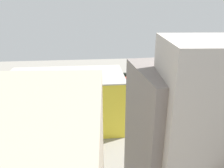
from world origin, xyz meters
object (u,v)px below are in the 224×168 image
Objects in this scene: construction_building at (67,101)px; box_truck_1 at (79,102)px; parked_car_2 at (126,95)px; locomotive at (122,76)px; street_tree_1 at (97,95)px; traffic_light at (124,87)px; street_tree_0 at (149,92)px; passenger_coach at (162,72)px; box_truck_0 at (86,102)px; parked_car_3 at (114,95)px; parked_car_0 at (154,94)px; street_tree_2 at (136,94)px; street_tree_3 at (60,97)px; platform_canopy_near at (93,80)px; parked_car_1 at (142,94)px.

construction_building reaches higher than box_truck_1.
parked_car_2 is at bearing -137.24° from construction_building.
street_tree_1 is at bearing 65.20° from locomotive.
locomotive is 2.41× the size of traffic_light.
passenger_coach is at bearing -116.52° from street_tree_0.
box_truck_0 is at bearing 177.12° from box_truck_1.
street_tree_1 is (8.30, 9.02, 4.60)m from parked_car_3.
street_tree_2 reaches higher than parked_car_0.
box_truck_1 is 1.10× the size of street_tree_0.
street_tree_3 is (15.94, -0.80, -0.52)m from street_tree_1.
street_tree_3 is (14.92, 23.89, 1.22)m from platform_canopy_near.
passenger_coach is 53.86m from street_tree_1.
street_tree_0 is at bearing 134.50° from traffic_light.
platform_canopy_near is 23.69m from box_truck_0.
parked_car_0 is 0.52× the size of street_tree_0.
parked_car_3 is 0.67× the size of traffic_light.
parked_car_2 is 0.45× the size of box_truck_1.
street_tree_3 is at bearing 46.92° from locomotive.
parked_car_1 reaches higher than parked_car_2.
parked_car_0 is 6.47m from parked_car_1.
construction_building is 4.31× the size of box_truck_1.
platform_canopy_near is 28.20m from parked_car_1.
parked_car_2 is at bearing -44.93° from street_tree_0.
street_tree_2 is (-2.96, 7.92, 3.74)m from parked_car_2.
parked_car_2 is 0.97× the size of parked_car_3.
box_truck_1 is at bearing 13.63° from parked_car_1.
box_truck_1 is at bearing -174.52° from street_tree_3.
parked_car_1 is 0.56× the size of street_tree_0.
locomotive is at bearing -125.91° from box_truck_1.
street_tree_0 is at bearing -156.28° from construction_building.
street_tree_0 reaches higher than parked_car_1.
parked_car_0 reaches higher than parked_car_2.
platform_canopy_near is at bearing -34.29° from parked_car_1.
street_tree_1 reaches higher than street_tree_2.
passenger_coach is at bearing -165.75° from platform_canopy_near.
parked_car_2 is 0.59× the size of street_tree_3.
street_tree_0 is 1.25× the size of street_tree_2.
parked_car_0 is 15.48m from traffic_light.
parked_car_0 is at bearing -178.99° from parked_car_2.
street_tree_2 is (-25.60, 0.43, 2.82)m from box_truck_1.
traffic_light reaches higher than passenger_coach.
parked_car_2 is 9.25m from street_tree_2.
street_tree_0 reaches higher than traffic_light.
parked_car_0 is at bearing -176.40° from parked_car_1.
street_tree_3 reaches higher than passenger_coach.
parked_car_2 is 0.62× the size of street_tree_2.
locomotive is 41.64m from box_truck_1.
street_tree_0 reaches higher than platform_canopy_near.
street_tree_0 is at bearing 172.45° from street_tree_2.
street_tree_2 reaches higher than parked_car_2.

